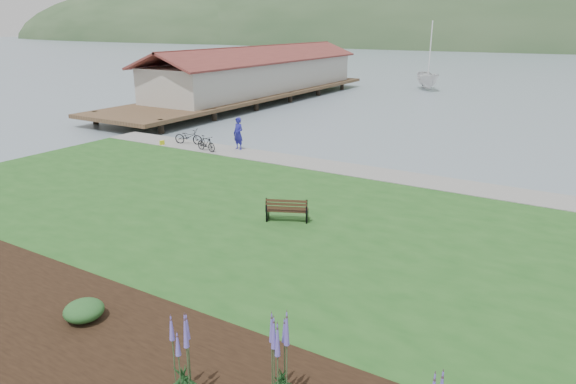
% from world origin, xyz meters
% --- Properties ---
extents(ground, '(600.00, 600.00, 0.00)m').
position_xyz_m(ground, '(0.00, 0.00, 0.00)').
color(ground, slate).
rests_on(ground, ground).
extents(lawn, '(34.00, 20.00, 0.40)m').
position_xyz_m(lawn, '(0.00, -2.00, 0.20)').
color(lawn, '#20511C').
rests_on(lawn, ground).
extents(shoreline_path, '(34.00, 2.20, 0.03)m').
position_xyz_m(shoreline_path, '(0.00, 6.90, 0.42)').
color(shoreline_path, gray).
rests_on(shoreline_path, lawn).
extents(garden_bed, '(24.00, 4.40, 0.04)m').
position_xyz_m(garden_bed, '(3.00, -9.80, 0.42)').
color(garden_bed, black).
rests_on(garden_bed, lawn).
extents(pier_pavilion, '(8.00, 36.00, 5.40)m').
position_xyz_m(pier_pavilion, '(-20.00, 27.52, 2.64)').
color(pier_pavilion, '#4C3826').
rests_on(pier_pavilion, ground).
extents(park_bench, '(1.67, 1.21, 0.96)m').
position_xyz_m(park_bench, '(0.72, -0.92, 0.88)').
color(park_bench, '#311E13').
rests_on(park_bench, lawn).
extents(person, '(0.90, 0.70, 2.26)m').
position_xyz_m(person, '(-7.75, 7.50, 1.53)').
color(person, navy).
rests_on(person, lawn).
extents(bicycle_a, '(1.08, 1.93, 0.96)m').
position_xyz_m(bicycle_a, '(-11.24, 7.06, 0.88)').
color(bicycle_a, black).
rests_on(bicycle_a, lawn).
extents(bicycle_b, '(0.71, 1.58, 0.92)m').
position_xyz_m(bicycle_b, '(-9.13, 6.20, 0.86)').
color(bicycle_b, black).
rests_on(bicycle_b, lawn).
extents(sailboat, '(12.98, 13.05, 25.01)m').
position_xyz_m(sailboat, '(-7.77, 45.13, 0.00)').
color(sailboat, silver).
rests_on(sailboat, ground).
extents(pannier, '(0.24, 0.30, 0.29)m').
position_xyz_m(pannier, '(-12.48, 6.02, 0.54)').
color(pannier, '#D0D619').
rests_on(pannier, lawn).
extents(echium_0, '(0.62, 0.62, 2.12)m').
position_xyz_m(echium_0, '(4.01, -10.23, 1.30)').
color(echium_0, '#123215').
rests_on(echium_0, garden_bed).
extents(echium_1, '(0.62, 0.62, 2.27)m').
position_xyz_m(echium_1, '(5.67, -9.28, 1.42)').
color(echium_1, '#123215').
rests_on(echium_1, garden_bed).
extents(shrub_0, '(0.99, 0.99, 0.50)m').
position_xyz_m(shrub_0, '(-0.08, -9.36, 0.69)').
color(shrub_0, '#1E4C21').
rests_on(shrub_0, garden_bed).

